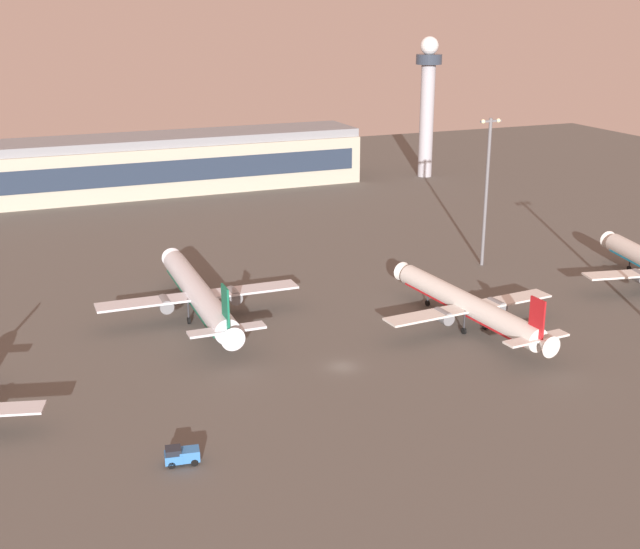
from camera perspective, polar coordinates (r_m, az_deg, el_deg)
ground_plane at (r=127.06m, az=1.55°, el=-6.34°), size 416.00×416.00×0.00m
terminal_building at (r=247.12m, az=-13.72°, el=7.22°), size 143.28×22.40×16.40m
control_tower at (r=266.06m, az=7.39°, el=11.95°), size 8.00×8.00×43.17m
airplane_taxiway_distant at (r=142.47m, az=10.16°, el=-2.12°), size 32.31×41.46×10.63m
airplane_terminal_side at (r=146.14m, az=-8.33°, el=-1.33°), size 35.36×45.49×11.69m
cargo_loader at (r=102.90m, az=-9.51°, el=-12.13°), size 4.40×2.60×2.25m
apron_light_west at (r=174.48m, az=11.38°, el=6.08°), size 4.80×0.90×30.80m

